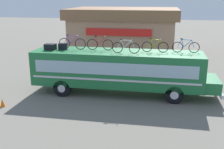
{
  "coord_description": "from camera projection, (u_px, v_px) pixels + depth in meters",
  "views": [
    {
      "loc": [
        2.76,
        -17.01,
        6.22
      ],
      "look_at": [
        -0.31,
        0.0,
        1.28
      ],
      "focal_mm": 44.25,
      "sensor_mm": 36.0,
      "label": 1
    }
  ],
  "objects": [
    {
      "name": "ground_plane",
      "position": [
        117.0,
        93.0,
        18.28
      ],
      "size": [
        120.0,
        120.0,
        0.0
      ],
      "primitive_type": "plane",
      "color": "slate"
    },
    {
      "name": "bus",
      "position": [
        119.0,
        69.0,
        17.79
      ],
      "size": [
        11.87,
        2.66,
        2.81
      ],
      "color": "#1E6B38",
      "rests_on": "ground"
    },
    {
      "name": "luggage_bag_1",
      "position": [
        50.0,
        47.0,
        18.02
      ],
      "size": [
        0.71,
        0.51,
        0.39
      ],
      "primitive_type": "cube",
      "color": "black",
      "rests_on": "bus"
    },
    {
      "name": "luggage_bag_2",
      "position": [
        63.0,
        46.0,
        18.07
      ],
      "size": [
        0.52,
        0.35,
        0.42
      ],
      "primitive_type": "cube",
      "color": "black",
      "rests_on": "bus"
    },
    {
      "name": "rooftop_bicycle_1",
      "position": [
        72.0,
        43.0,
        18.13
      ],
      "size": [
        1.83,
        0.44,
        0.97
      ],
      "color": "black",
      "rests_on": "bus"
    },
    {
      "name": "rooftop_bicycle_2",
      "position": [
        100.0,
        44.0,
        17.88
      ],
      "size": [
        1.74,
        0.44,
        0.94
      ],
      "color": "black",
      "rests_on": "bus"
    },
    {
      "name": "rooftop_bicycle_3",
      "position": [
        126.0,
        47.0,
        16.88
      ],
      "size": [
        1.71,
        0.44,
        0.89
      ],
      "color": "black",
      "rests_on": "bus"
    },
    {
      "name": "rooftop_bicycle_4",
      "position": [
        155.0,
        46.0,
        17.2
      ],
      "size": [
        1.66,
        0.44,
        0.88
      ],
      "color": "black",
      "rests_on": "bus"
    },
    {
      "name": "rooftop_bicycle_5",
      "position": [
        186.0,
        47.0,
        17.09
      ],
      "size": [
        1.67,
        0.44,
        0.88
      ],
      "color": "black",
      "rests_on": "bus"
    },
    {
      "name": "roadside_building",
      "position": [
        124.0,
        30.0,
        30.96
      ],
      "size": [
        11.8,
        8.25,
        4.9
      ],
      "color": "tan",
      "rests_on": "ground"
    },
    {
      "name": "traffic_cone",
      "position": [
        2.0,
        103.0,
        16.01
      ],
      "size": [
        0.29,
        0.29,
        0.47
      ],
      "primitive_type": "cone",
      "color": "orange",
      "rests_on": "ground"
    }
  ]
}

